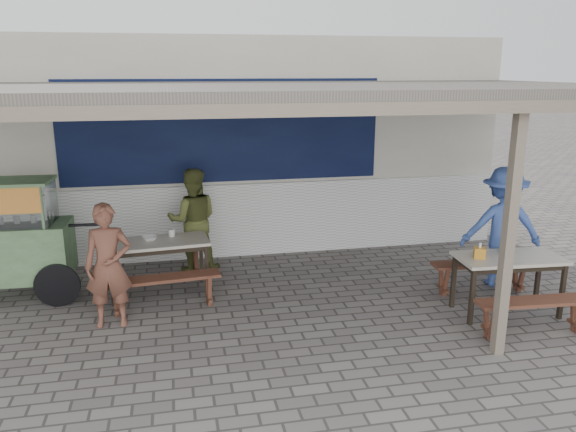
% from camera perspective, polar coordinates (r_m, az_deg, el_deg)
% --- Properties ---
extents(ground, '(60.00, 60.00, 0.00)m').
position_cam_1_polar(ground, '(6.66, -1.83, -12.01)').
color(ground, slate).
rests_on(ground, ground).
extents(back_wall, '(9.00, 1.28, 3.50)m').
position_cam_1_polar(back_wall, '(9.58, -5.65, 7.00)').
color(back_wall, beige).
rests_on(back_wall, ground).
extents(warung_roof, '(9.00, 4.21, 2.81)m').
position_cam_1_polar(warung_roof, '(6.84, -3.21, 12.37)').
color(warung_roof, '#555049').
rests_on(warung_roof, ground).
extents(table_left, '(1.41, 0.76, 0.75)m').
position_cam_1_polar(table_left, '(7.78, -13.11, -3.06)').
color(table_left, beige).
rests_on(table_left, ground).
extents(bench_left_street, '(1.48, 0.42, 0.45)m').
position_cam_1_polar(bench_left_street, '(7.33, -12.59, -6.89)').
color(bench_left_street, brown).
rests_on(bench_left_street, ground).
extents(bench_left_wall, '(1.48, 0.42, 0.45)m').
position_cam_1_polar(bench_left_wall, '(8.45, -13.30, -4.01)').
color(bench_left_wall, brown).
rests_on(bench_left_wall, ground).
extents(table_right, '(1.33, 0.72, 0.75)m').
position_cam_1_polar(table_right, '(7.49, 21.53, -4.45)').
color(table_right, beige).
rests_on(table_right, ground).
extents(bench_right_street, '(1.40, 0.37, 0.45)m').
position_cam_1_polar(bench_right_street, '(7.09, 23.83, -8.64)').
color(bench_right_street, brown).
rests_on(bench_right_street, ground).
extents(bench_right_wall, '(1.40, 0.37, 0.45)m').
position_cam_1_polar(bench_right_wall, '(8.13, 19.10, -5.22)').
color(bench_right_wall, brown).
rests_on(bench_right_wall, ground).
extents(vendor_cart, '(2.05, 0.83, 1.61)m').
position_cam_1_polar(vendor_cart, '(8.20, -26.19, -1.79)').
color(vendor_cart, '#6C9966').
rests_on(vendor_cart, ground).
extents(patron_street_side, '(0.55, 0.37, 1.50)m').
position_cam_1_polar(patron_street_side, '(6.95, -17.78, -4.84)').
color(patron_street_side, brown).
rests_on(patron_street_side, ground).
extents(patron_wall_side, '(0.79, 0.63, 1.58)m').
position_cam_1_polar(patron_wall_side, '(8.57, -9.63, -0.41)').
color(patron_wall_side, '#545A2A').
rests_on(patron_wall_side, ground).
extents(patron_right_table, '(1.24, 0.94, 1.70)m').
position_cam_1_polar(patron_right_table, '(8.41, 20.93, -1.05)').
color(patron_right_table, '#3D5BAD').
rests_on(patron_right_table, ground).
extents(tissue_box, '(0.17, 0.17, 0.13)m').
position_cam_1_polar(tissue_box, '(7.26, 18.88, -3.56)').
color(tissue_box, orange).
rests_on(tissue_box, table_right).
extents(donation_box, '(0.18, 0.15, 0.10)m').
position_cam_1_polar(donation_box, '(7.59, 21.34, -3.11)').
color(donation_box, '#3F7C37').
rests_on(donation_box, table_right).
extents(condiment_jar, '(0.09, 0.09, 0.10)m').
position_cam_1_polar(condiment_jar, '(7.93, -11.74, -1.66)').
color(condiment_jar, silver).
rests_on(condiment_jar, table_left).
extents(condiment_bowl, '(0.26, 0.26, 0.05)m').
position_cam_1_polar(condiment_bowl, '(7.82, -13.90, -2.20)').
color(condiment_bowl, white).
rests_on(condiment_bowl, table_left).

